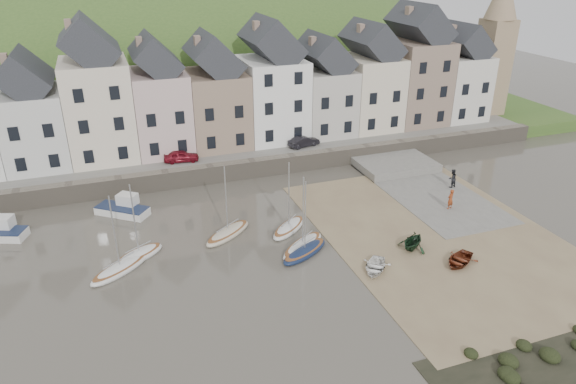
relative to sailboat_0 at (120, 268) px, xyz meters
name	(u,v)px	position (x,y,z in m)	size (l,w,h in m)	color
ground	(315,259)	(13.96, -3.26, -0.26)	(160.00, 160.00, 0.00)	#423E34
quay_land	(219,127)	(13.96, 28.74, 0.49)	(90.00, 30.00, 1.50)	#395923
quay_street	(243,151)	(13.96, 17.24, 1.29)	(70.00, 7.00, 0.10)	slate
seawall	(252,168)	(13.96, 13.74, 0.64)	(70.00, 1.20, 1.80)	slate
beach	(438,235)	(24.96, -3.26, -0.23)	(18.00, 26.00, 0.06)	#796549
slipway	(425,189)	(28.96, 4.74, -0.20)	(8.00, 18.00, 0.12)	slate
hillside	(164,183)	(8.96, 56.73, -18.25)	(134.40, 84.00, 84.00)	#395923
townhouse_terrace	(248,90)	(15.72, 20.74, 7.06)	(61.05, 8.00, 13.93)	silver
church_spire	(496,39)	(48.51, 20.74, 10.80)	(4.00, 4.00, 18.00)	#997F60
sailboat_0	(120,268)	(0.00, 0.00, 0.00)	(5.03, 4.29, 6.32)	silver
sailboat_1	(139,255)	(1.49, 1.48, 0.01)	(4.32, 3.41, 6.32)	silver
sailboat_2	(228,233)	(8.63, 2.47, 0.00)	(4.97, 4.21, 6.32)	beige
sailboat_3	(289,228)	(13.64, 1.61, 0.00)	(4.38, 4.08, 6.32)	silver
sailboat_4	(303,246)	(13.66, -1.49, 0.00)	(4.93, 4.16, 6.32)	silver
sailboat_5	(305,251)	(13.50, -2.32, 0.00)	(4.92, 3.71, 6.32)	#142141
motorboat_2	(124,208)	(0.90, 9.42, 0.32)	(4.76, 4.24, 1.70)	silver
rowboat_white	(375,267)	(17.46, -6.23, 0.10)	(2.10, 2.94, 0.61)	white
rowboat_green	(413,241)	(21.67, -4.49, 0.50)	(2.30, 2.67, 1.40)	black
rowboat_red	(459,260)	(23.79, -7.52, 0.12)	(2.18, 3.06, 0.63)	#632916
person_red	(450,199)	(28.55, 0.32, 0.80)	(0.68, 0.45, 1.87)	brown
person_dark	(452,178)	(31.56, 4.24, 0.79)	(0.90, 0.70, 1.86)	black
car_left	(181,156)	(7.22, 16.24, 1.94)	(1.41, 3.50, 1.19)	maroon
car_right	(304,141)	(20.68, 16.24, 1.92)	(1.23, 3.54, 1.17)	black
shore_rocks	(540,363)	(21.68, -17.76, -0.13)	(14.00, 6.00, 0.74)	black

